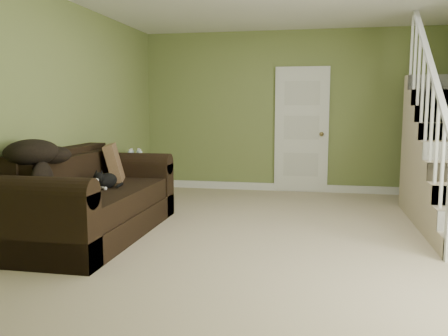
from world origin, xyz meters
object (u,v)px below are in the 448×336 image
at_px(side_table, 137,183).
at_px(banana, 91,190).
at_px(sofa, 91,203).
at_px(cat, 106,181).

bearing_deg(side_table, banana, -82.08).
height_order(sofa, cat, sofa).
bearing_deg(sofa, banana, -63.26).
xyz_separation_m(sofa, banana, (0.10, -0.20, 0.18)).
height_order(sofa, side_table, sofa).
height_order(sofa, banana, sofa).
bearing_deg(sofa, cat, 23.47).
bearing_deg(cat, side_table, 106.46).
distance_m(sofa, banana, 0.28).
relative_size(sofa, banana, 12.97).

